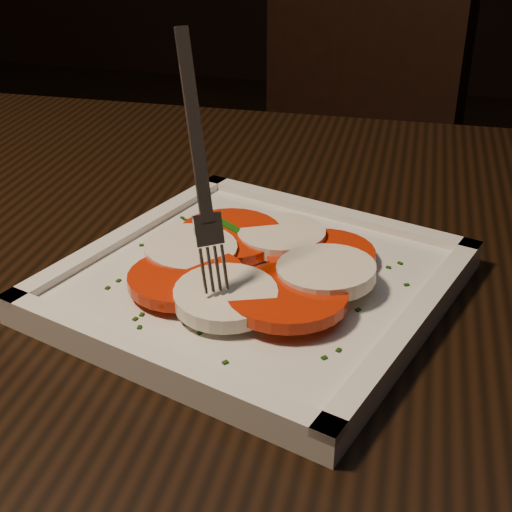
{
  "coord_description": "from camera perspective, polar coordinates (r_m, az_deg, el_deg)",
  "views": [
    {
      "loc": [
        0.34,
        -0.72,
        1.02
      ],
      "look_at": [
        0.22,
        -0.3,
        0.78
      ],
      "focal_mm": 50.0,
      "sensor_mm": 36.0,
      "label": 1
    }
  ],
  "objects": [
    {
      "name": "caprese_salad",
      "position": [
        0.5,
        -0.01,
        -0.65
      ],
      "size": [
        0.2,
        0.19,
        0.02
      ],
      "color": "red",
      "rests_on": "plate"
    },
    {
      "name": "chair",
      "position": [
        1.37,
        5.62,
        7.94
      ],
      "size": [
        0.55,
        0.55,
        0.93
      ],
      "rotation": [
        0.0,
        0.0,
        -0.41
      ],
      "color": "black",
      "rests_on": "ground"
    },
    {
      "name": "table",
      "position": [
        0.58,
        2.14,
        -10.4
      ],
      "size": [
        1.24,
        0.85,
        0.75
      ],
      "rotation": [
        0.0,
        0.0,
        0.05
      ],
      "color": "black",
      "rests_on": "ground"
    },
    {
      "name": "fork",
      "position": [
        0.44,
        -4.83,
        7.75
      ],
      "size": [
        0.05,
        0.06,
        0.15
      ],
      "primitive_type": null,
      "rotation": [
        0.0,
        0.0,
        0.65
      ],
      "color": "white",
      "rests_on": "caprese_salad"
    },
    {
      "name": "plate",
      "position": [
        0.5,
        0.0,
        -2.25
      ],
      "size": [
        0.31,
        0.31,
        0.01
      ],
      "primitive_type": "cube",
      "rotation": [
        0.0,
        0.0,
        -0.29
      ],
      "color": "silver",
      "rests_on": "table"
    }
  ]
}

